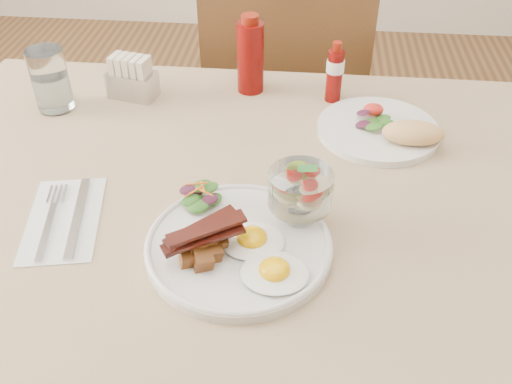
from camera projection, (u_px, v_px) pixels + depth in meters
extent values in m
cylinder|color=brown|center=(60.00, 207.00, 1.55)|extent=(0.06, 0.06, 0.71)
cylinder|color=brown|center=(506.00, 237.00, 1.45)|extent=(0.06, 0.06, 0.71)
cube|color=brown|center=(266.00, 200.00, 0.98)|extent=(1.30, 0.85, 0.04)
cube|color=tan|center=(266.00, 191.00, 0.97)|extent=(1.33, 0.88, 0.00)
cylinder|color=brown|center=(222.00, 205.00, 1.75)|extent=(0.04, 0.04, 0.45)
cylinder|color=brown|center=(339.00, 213.00, 1.73)|extent=(0.04, 0.04, 0.45)
cylinder|color=brown|center=(237.00, 141.00, 2.03)|extent=(0.04, 0.04, 0.45)
cylinder|color=brown|center=(338.00, 146.00, 2.01)|extent=(0.04, 0.04, 0.45)
cube|color=brown|center=(286.00, 111.00, 1.73)|extent=(0.42, 0.42, 0.03)
cube|color=brown|center=(285.00, 70.00, 1.43)|extent=(0.42, 0.03, 0.46)
cylinder|color=silver|center=(239.00, 246.00, 0.85)|extent=(0.28, 0.28, 0.02)
ellipsoid|color=white|center=(275.00, 273.00, 0.79)|extent=(0.12, 0.12, 0.01)
ellipsoid|color=#FEB505|center=(275.00, 270.00, 0.79)|extent=(0.04, 0.04, 0.03)
ellipsoid|color=white|center=(252.00, 240.00, 0.84)|extent=(0.12, 0.12, 0.01)
ellipsoid|color=#FEB505|center=(252.00, 237.00, 0.84)|extent=(0.04, 0.04, 0.03)
cube|color=brown|center=(197.00, 246.00, 0.82)|extent=(0.03, 0.03, 0.02)
cube|color=brown|center=(212.00, 252.00, 0.81)|extent=(0.03, 0.03, 0.03)
cube|color=brown|center=(188.00, 258.00, 0.81)|extent=(0.02, 0.02, 0.02)
cube|color=brown|center=(218.00, 242.00, 0.83)|extent=(0.03, 0.03, 0.02)
cube|color=brown|center=(203.00, 260.00, 0.80)|extent=(0.03, 0.03, 0.03)
cube|color=brown|center=(186.00, 245.00, 0.83)|extent=(0.02, 0.02, 0.02)
cube|color=brown|center=(207.00, 239.00, 0.81)|extent=(0.03, 0.03, 0.02)
cube|color=brown|center=(197.00, 243.00, 0.80)|extent=(0.02, 0.02, 0.02)
cube|color=#48150C|center=(200.00, 237.00, 0.81)|extent=(0.11, 0.08, 0.01)
cube|color=#48150C|center=(205.00, 237.00, 0.80)|extent=(0.11, 0.07, 0.01)
cube|color=#48150C|center=(201.00, 228.00, 0.80)|extent=(0.10, 0.09, 0.01)
cube|color=#48150C|center=(207.00, 228.00, 0.79)|extent=(0.11, 0.08, 0.01)
ellipsoid|color=#214E14|center=(200.00, 202.00, 0.91)|extent=(0.04, 0.03, 0.01)
ellipsoid|color=#214E14|center=(212.00, 199.00, 0.91)|extent=(0.04, 0.03, 0.01)
ellipsoid|color=#3B1226|center=(194.00, 194.00, 0.92)|extent=(0.03, 0.03, 0.01)
ellipsoid|color=#214E14|center=(199.00, 206.00, 0.89)|extent=(0.04, 0.03, 0.01)
ellipsoid|color=#214E14|center=(191.00, 200.00, 0.90)|extent=(0.04, 0.03, 0.01)
ellipsoid|color=#3B1226|center=(210.00, 199.00, 0.89)|extent=(0.03, 0.03, 0.01)
ellipsoid|color=#214E14|center=(201.00, 186.00, 0.91)|extent=(0.04, 0.03, 0.01)
ellipsoid|color=#214E14|center=(209.00, 188.00, 0.91)|extent=(0.03, 0.03, 0.01)
ellipsoid|color=#3B1226|center=(187.00, 190.00, 0.90)|extent=(0.03, 0.02, 0.01)
cylinder|color=orange|center=(203.00, 187.00, 0.89)|extent=(0.02, 0.03, 0.01)
cylinder|color=orange|center=(197.00, 184.00, 0.90)|extent=(0.04, 0.01, 0.01)
cylinder|color=orange|center=(204.00, 192.00, 0.89)|extent=(0.03, 0.02, 0.01)
cylinder|color=orange|center=(194.00, 191.00, 0.89)|extent=(0.03, 0.03, 0.01)
cylinder|color=white|center=(299.00, 214.00, 0.89)|extent=(0.05, 0.05, 0.01)
cylinder|color=white|center=(299.00, 207.00, 0.88)|extent=(0.02, 0.02, 0.02)
cylinder|color=white|center=(300.00, 189.00, 0.86)|extent=(0.10, 0.10, 0.06)
cylinder|color=beige|center=(295.00, 189.00, 0.87)|extent=(0.03, 0.03, 0.01)
cylinder|color=beige|center=(308.00, 198.00, 0.85)|extent=(0.03, 0.03, 0.01)
cylinder|color=beige|center=(307.00, 184.00, 0.87)|extent=(0.03, 0.03, 0.01)
cylinder|color=#75A332|center=(298.00, 174.00, 0.86)|extent=(0.04, 0.04, 0.01)
cone|color=red|center=(306.00, 185.00, 0.83)|extent=(0.03, 0.03, 0.03)
cone|color=red|center=(290.00, 175.00, 0.84)|extent=(0.03, 0.03, 0.03)
cone|color=red|center=(309.00, 169.00, 0.85)|extent=(0.03, 0.03, 0.03)
ellipsoid|color=#318831|center=(305.00, 168.00, 0.83)|extent=(0.02, 0.01, 0.00)
ellipsoid|color=#318831|center=(311.00, 168.00, 0.83)|extent=(0.02, 0.01, 0.00)
cylinder|color=silver|center=(378.00, 130.00, 1.10)|extent=(0.23, 0.23, 0.01)
ellipsoid|color=#214E14|center=(369.00, 123.00, 1.10)|extent=(0.04, 0.03, 0.01)
ellipsoid|color=#214E14|center=(383.00, 118.00, 1.11)|extent=(0.04, 0.03, 0.01)
ellipsoid|color=#3B1226|center=(363.00, 124.00, 1.09)|extent=(0.04, 0.03, 0.01)
ellipsoid|color=#214E14|center=(374.00, 126.00, 1.08)|extent=(0.04, 0.03, 0.01)
ellipsoid|color=#214E14|center=(386.00, 123.00, 1.08)|extent=(0.03, 0.03, 0.01)
ellipsoid|color=#3B1226|center=(363.00, 113.00, 1.11)|extent=(0.03, 0.03, 0.01)
ellipsoid|color=red|center=(373.00, 111.00, 1.12)|extent=(0.04, 0.03, 0.02)
ellipsoid|color=tan|center=(413.00, 132.00, 1.04)|extent=(0.12, 0.08, 0.04)
cylinder|color=#5E0605|center=(250.00, 58.00, 1.20)|extent=(0.07, 0.07, 0.15)
cylinder|color=maroon|center=(250.00, 19.00, 1.14)|extent=(0.04, 0.04, 0.02)
cylinder|color=#5E0605|center=(334.00, 76.00, 1.17)|extent=(0.03, 0.03, 0.11)
cylinder|color=white|center=(335.00, 66.00, 1.16)|extent=(0.04, 0.04, 0.03)
cylinder|color=maroon|center=(337.00, 47.00, 1.13)|extent=(0.02, 0.02, 0.02)
cube|color=#BBBBC0|center=(133.00, 85.00, 1.20)|extent=(0.11, 0.08, 0.06)
cube|color=beige|center=(116.00, 68.00, 1.19)|extent=(0.02, 0.05, 0.06)
cube|color=beige|center=(123.00, 69.00, 1.19)|extent=(0.02, 0.05, 0.06)
cube|color=beige|center=(131.00, 70.00, 1.18)|extent=(0.02, 0.05, 0.06)
cube|color=beige|center=(138.00, 72.00, 1.18)|extent=(0.02, 0.05, 0.06)
cube|color=beige|center=(145.00, 73.00, 1.17)|extent=(0.02, 0.05, 0.06)
cylinder|color=white|center=(50.00, 80.00, 1.14)|extent=(0.07, 0.07, 0.13)
cylinder|color=silver|center=(53.00, 92.00, 1.16)|extent=(0.06, 0.06, 0.07)
cube|color=white|center=(64.00, 219.00, 0.91)|extent=(0.15, 0.22, 0.00)
cube|color=#BBBBC0|center=(78.00, 216.00, 0.91)|extent=(0.05, 0.19, 0.00)
cube|color=#BBBBC0|center=(47.00, 231.00, 0.88)|extent=(0.04, 0.13, 0.00)
cube|color=#BBBBC0|center=(50.00, 194.00, 0.95)|extent=(0.01, 0.05, 0.00)
cube|color=#BBBBC0|center=(55.00, 194.00, 0.95)|extent=(0.01, 0.05, 0.00)
cube|color=#BBBBC0|center=(60.00, 194.00, 0.95)|extent=(0.01, 0.05, 0.00)
cube|color=#BBBBC0|center=(65.00, 193.00, 0.95)|extent=(0.01, 0.05, 0.00)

